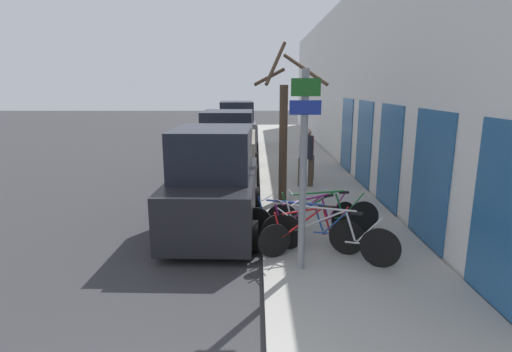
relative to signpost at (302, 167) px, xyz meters
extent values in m
plane|color=#333335|center=(-1.64, 7.17, -1.91)|extent=(80.00, 80.00, 0.00)
cube|color=#9E9B93|center=(0.96, 9.97, -1.84)|extent=(3.20, 32.00, 0.15)
cube|color=silver|center=(2.71, 9.97, 1.34)|extent=(0.20, 32.00, 6.50)
cube|color=#26598C|center=(2.59, -1.21, -0.46)|extent=(0.03, 1.61, 2.59)
cube|color=#26598C|center=(2.59, 1.20, -0.46)|extent=(0.03, 1.61, 2.59)
cube|color=#26598C|center=(2.59, 3.62, -0.46)|extent=(0.03, 1.61, 2.59)
cube|color=#26598C|center=(2.59, 6.03, -0.46)|extent=(0.03, 1.61, 2.59)
cube|color=#26598C|center=(2.59, 8.44, -0.46)|extent=(0.03, 1.61, 2.59)
cylinder|color=gray|center=(0.00, 0.01, -0.11)|extent=(0.12, 0.12, 3.30)
cube|color=#19591E|center=(0.00, -0.06, 1.25)|extent=(0.45, 0.02, 0.27)
cube|color=navy|center=(0.00, -0.06, 0.95)|extent=(0.49, 0.02, 0.22)
cylinder|color=black|center=(-0.19, 0.82, -1.41)|extent=(0.63, 0.34, 0.69)
cylinder|color=black|center=(1.35, 0.05, -1.41)|extent=(0.63, 0.34, 0.69)
cylinder|color=#B7B7BC|center=(0.39, 0.53, -1.09)|extent=(0.88, 0.47, 0.57)
cylinder|color=#B7B7BC|center=(0.47, 0.49, -0.85)|extent=(1.02, 0.54, 0.09)
cylinder|color=#B7B7BC|center=(0.89, 0.28, -1.12)|extent=(0.20, 0.13, 0.50)
cylinder|color=#B7B7BC|center=(1.08, 0.18, -1.39)|extent=(0.55, 0.30, 0.08)
cylinder|color=#B7B7BC|center=(1.16, 0.14, -1.15)|extent=(0.42, 0.23, 0.55)
cylinder|color=#B7B7BC|center=(-0.11, 0.79, -1.12)|extent=(0.20, 0.12, 0.60)
cube|color=black|center=(0.97, 0.24, -0.86)|extent=(0.21, 0.16, 0.04)
cylinder|color=#99999E|center=(-0.03, 0.75, -0.83)|extent=(0.22, 0.40, 0.02)
cylinder|color=black|center=(-0.43, 0.44, -1.45)|extent=(0.60, 0.24, 0.63)
cylinder|color=black|center=(0.99, 0.94, -1.45)|extent=(0.60, 0.24, 0.63)
cylinder|color=red|center=(0.10, 0.63, -1.16)|extent=(0.81, 0.31, 0.52)
cylinder|color=red|center=(0.17, 0.66, -0.94)|extent=(0.93, 0.36, 0.08)
cylinder|color=red|center=(0.56, 0.79, -1.18)|extent=(0.19, 0.09, 0.45)
cylinder|color=red|center=(0.74, 0.85, -1.42)|extent=(0.51, 0.20, 0.08)
cylinder|color=red|center=(0.81, 0.88, -1.20)|extent=(0.39, 0.16, 0.50)
cylinder|color=red|center=(-0.36, 0.47, -1.18)|extent=(0.18, 0.09, 0.54)
cube|color=black|center=(0.63, 0.82, -0.94)|extent=(0.22, 0.14, 0.04)
cylinder|color=#99999E|center=(-0.29, 0.49, -0.91)|extent=(0.17, 0.42, 0.02)
cylinder|color=black|center=(-0.71, 1.35, -1.43)|extent=(0.61, 0.32, 0.66)
cylinder|color=black|center=(0.90, 0.57, -1.43)|extent=(0.61, 0.32, 0.66)
cylinder|color=#1E4799|center=(-0.11, 1.06, -1.13)|extent=(0.92, 0.47, 0.54)
cylinder|color=#1E4799|center=(-0.03, 1.02, -0.90)|extent=(1.06, 0.54, 0.09)
cylinder|color=#1E4799|center=(0.41, 0.80, -1.15)|extent=(0.21, 0.12, 0.47)
cylinder|color=#1E4799|center=(0.62, 0.71, -1.41)|extent=(0.58, 0.30, 0.08)
cylinder|color=#1E4799|center=(0.70, 0.67, -1.18)|extent=(0.43, 0.23, 0.53)
cylinder|color=#1E4799|center=(-0.63, 1.31, -1.15)|extent=(0.20, 0.12, 0.57)
cube|color=black|center=(0.49, 0.77, -0.90)|extent=(0.21, 0.16, 0.04)
cylinder|color=#99999E|center=(-0.55, 1.27, -0.87)|extent=(0.21, 0.41, 0.02)
cylinder|color=black|center=(-0.41, 0.90, -1.44)|extent=(0.57, 0.36, 0.65)
cylinder|color=black|center=(1.10, 1.80, -1.44)|extent=(0.57, 0.36, 0.65)
cylinder|color=#8C1E72|center=(0.16, 1.24, -1.14)|extent=(0.86, 0.53, 0.53)
cylinder|color=#8C1E72|center=(0.23, 1.28, -0.91)|extent=(1.00, 0.61, 0.08)
cylinder|color=#8C1E72|center=(0.65, 1.53, -1.16)|extent=(0.20, 0.14, 0.47)
cylinder|color=#8C1E72|center=(0.84, 1.64, -1.41)|extent=(0.54, 0.34, 0.08)
cylinder|color=#8C1E72|center=(0.91, 1.69, -1.19)|extent=(0.41, 0.26, 0.52)
cylinder|color=#8C1E72|center=(-0.33, 0.95, -1.16)|extent=(0.19, 0.13, 0.56)
cube|color=black|center=(0.72, 1.57, -0.92)|extent=(0.21, 0.17, 0.04)
cylinder|color=#99999E|center=(-0.26, 0.99, -0.89)|extent=(0.25, 0.39, 0.02)
cylinder|color=black|center=(-0.23, 1.50, -1.42)|extent=(0.69, 0.11, 0.69)
cylinder|color=black|center=(1.48, 1.68, -1.42)|extent=(0.69, 0.11, 0.69)
cylinder|color=#197233|center=(0.41, 1.57, -1.10)|extent=(0.96, 0.14, 0.56)
cylinder|color=#197233|center=(0.49, 1.58, -0.86)|extent=(1.12, 0.15, 0.09)
cylinder|color=#197233|center=(0.97, 1.63, -1.12)|extent=(0.21, 0.06, 0.49)
cylinder|color=#197233|center=(1.18, 1.65, -1.39)|extent=(0.60, 0.09, 0.08)
cylinder|color=#197233|center=(1.26, 1.66, -1.15)|extent=(0.45, 0.08, 0.55)
cylinder|color=#197233|center=(-0.15, 1.51, -1.12)|extent=(0.21, 0.05, 0.59)
cube|color=black|center=(1.05, 1.64, -0.86)|extent=(0.21, 0.10, 0.04)
cylinder|color=#99999E|center=(-0.06, 1.52, -0.83)|extent=(0.07, 0.44, 0.02)
cube|color=black|center=(-1.69, 2.40, -1.18)|extent=(1.89, 4.22, 1.11)
cube|color=black|center=(-1.70, 2.23, -0.12)|extent=(1.67, 2.21, 1.03)
cylinder|color=black|center=(-2.55, 3.71, -1.60)|extent=(0.24, 0.63, 0.62)
cylinder|color=black|center=(-0.76, 3.67, -1.60)|extent=(0.24, 0.63, 0.62)
cylinder|color=black|center=(-2.62, 1.13, -1.60)|extent=(0.24, 0.63, 0.62)
cylinder|color=black|center=(-0.83, 1.08, -1.60)|extent=(0.24, 0.63, 0.62)
cube|color=gray|center=(-1.74, 7.77, -1.08)|extent=(1.89, 4.23, 1.28)
cube|color=black|center=(-1.74, 7.60, 0.00)|extent=(1.70, 2.20, 0.88)
cylinder|color=black|center=(-2.68, 9.08, -1.57)|extent=(0.22, 0.68, 0.68)
cylinder|color=black|center=(-0.80, 9.07, -1.57)|extent=(0.22, 0.68, 0.68)
cylinder|color=black|center=(-2.69, 6.46, -1.57)|extent=(0.22, 0.68, 0.68)
cylinder|color=black|center=(-0.80, 6.45, -1.57)|extent=(0.22, 0.68, 0.68)
cube|color=#51565B|center=(-1.72, 13.56, -1.06)|extent=(1.98, 4.58, 1.35)
cube|color=black|center=(-1.71, 13.38, 0.08)|extent=(1.69, 2.42, 0.93)
cylinder|color=black|center=(-2.66, 14.91, -1.58)|extent=(0.26, 0.67, 0.66)
cylinder|color=black|center=(-0.93, 15.00, -1.58)|extent=(0.26, 0.67, 0.66)
cylinder|color=black|center=(-2.51, 12.12, -1.58)|extent=(0.26, 0.67, 0.66)
cylinder|color=black|center=(-0.77, 12.22, -1.58)|extent=(0.26, 0.67, 0.66)
cylinder|color=#4C3D2D|center=(0.93, 5.73, -1.32)|extent=(0.16, 0.16, 0.88)
cylinder|color=#4C3D2D|center=(0.62, 5.73, -1.32)|extent=(0.16, 0.16, 0.88)
cylinder|color=#26262D|center=(0.77, 5.73, -0.54)|extent=(0.40, 0.40, 0.69)
sphere|color=tan|center=(0.77, 5.73, -0.07)|extent=(0.24, 0.24, 0.24)
cylinder|color=#4C3D2D|center=(0.81, 6.73, -1.36)|extent=(0.15, 0.15, 0.80)
cylinder|color=#4C3D2D|center=(1.08, 6.64, -1.36)|extent=(0.15, 0.15, 0.80)
cylinder|color=maroon|center=(0.95, 6.69, -0.64)|extent=(0.37, 0.37, 0.64)
sphere|color=tan|center=(0.95, 6.69, -0.21)|extent=(0.22, 0.22, 0.22)
cylinder|color=#4C3828|center=(-0.04, 4.15, -0.23)|extent=(0.22, 0.22, 3.07)
cylinder|color=#4C3828|center=(-0.42, 4.11, 1.50)|extent=(0.81, 0.19, 0.47)
cylinder|color=#4C3828|center=(-0.28, 3.81, 1.82)|extent=(0.58, 0.80, 1.08)
cylinder|color=#4C3828|center=(0.44, 3.74, 1.67)|extent=(1.05, 0.93, 0.80)
camera|label=1|loc=(-0.76, -6.29, 1.27)|focal=28.00mm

